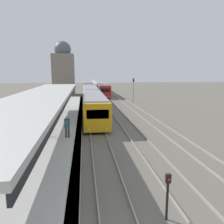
{
  "coord_description": "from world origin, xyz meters",
  "views": [
    {
      "loc": [
        -1.2,
        -4.67,
        5.76
      ],
      "look_at": [
        1.69,
        17.86,
        1.62
      ],
      "focal_mm": 35.0,
      "sensor_mm": 36.0,
      "label": 1
    }
  ],
  "objects": [
    {
      "name": "platform_canopy",
      "position": [
        -4.27,
        12.22,
        4.05
      ],
      "size": [
        4.0,
        27.47,
        3.27
      ],
      "color": "beige",
      "rests_on": "station_platform"
    },
    {
      "name": "distant_domed_building",
      "position": [
        -6.31,
        53.36,
        6.36
      ],
      "size": [
        5.39,
        5.39,
        13.51
      ],
      "color": "slate",
      "rests_on": "ground_plane"
    },
    {
      "name": "train_far",
      "position": [
        3.39,
        63.66,
        1.66
      ],
      "size": [
        2.64,
        42.43,
        2.99
      ],
      "color": "red",
      "rests_on": "ground_plane"
    },
    {
      "name": "person_on_platform",
      "position": [
        -2.52,
        11.51,
        1.89
      ],
      "size": [
        0.4,
        0.4,
        1.66
      ],
      "color": "#2D2D33",
      "rests_on": "station_platform"
    },
    {
      "name": "signal_post_near",
      "position": [
        1.93,
        2.75,
        1.19
      ],
      "size": [
        0.2,
        0.21,
        1.93
      ],
      "color": "black",
      "rests_on": "ground_plane"
    },
    {
      "name": "train_near",
      "position": [
        0.0,
        38.01,
        1.7
      ],
      "size": [
        2.66,
        46.24,
        3.07
      ],
      "color": "gold",
      "rests_on": "ground_plane"
    },
    {
      "name": "signal_mast_far",
      "position": [
        8.38,
        37.15,
        2.93
      ],
      "size": [
        0.28,
        0.29,
        4.61
      ],
      "color": "gray",
      "rests_on": "ground_plane"
    }
  ]
}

